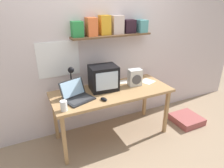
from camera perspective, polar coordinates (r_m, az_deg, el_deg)
The scene contains 12 objects.
ground_plane at distance 3.11m, azimuth -0.00°, elevation -14.25°, with size 12.00×12.00×0.00m, color #9B8166.
back_wall at distance 2.91m, azimuth -3.56°, elevation 11.60°, with size 5.60×0.24×2.60m.
corner_desk at distance 2.75m, azimuth -0.00°, elevation -3.14°, with size 1.63×0.68×0.73m.
crt_monitor at distance 2.71m, azimuth -2.43°, elevation 1.76°, with size 0.39×0.32×0.34m.
laptop at distance 2.52m, azimuth -10.05°, elevation -3.04°, with size 0.42×0.40×0.23m.
desk_lamp at distance 2.66m, azimuth -11.56°, elevation 2.13°, with size 0.12×0.15×0.36m.
juice_glass at distance 2.30m, azimuth -13.60°, elevation -6.22°, with size 0.08×0.08×0.12m.
space_heater at distance 2.88m, azimuth 6.58°, elevation 1.89°, with size 0.20×0.15×0.24m.
computer_mouse at distance 2.47m, azimuth -2.34°, elevation -4.34°, with size 0.09×0.12×0.03m.
printed_handout at distance 3.01m, azimuth 3.12°, elevation 0.61°, with size 0.21×0.18×0.00m.
open_notebook at distance 3.07m, azimuth 10.08°, elevation 0.74°, with size 0.24×0.24×0.00m.
floor_cushion at distance 3.57m, azimuth 20.54°, elevation -9.41°, with size 0.43×0.43×0.11m.
Camera 1 is at (-1.06, -2.23, 1.89)m, focal length 32.00 mm.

